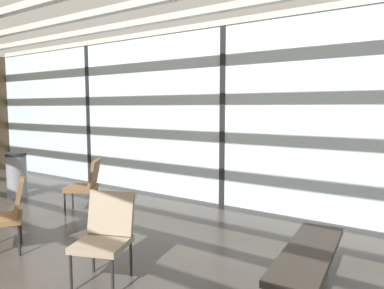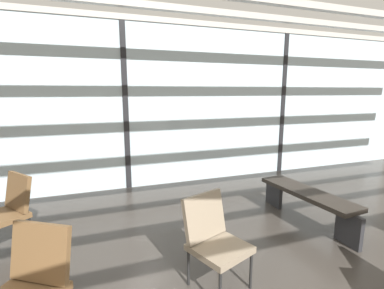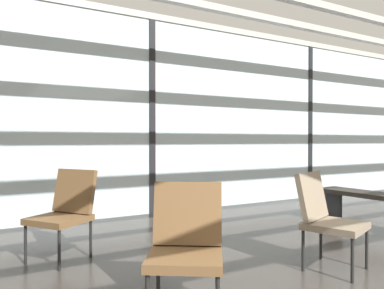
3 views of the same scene
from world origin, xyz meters
name	(u,v)px [view 3 (image 3 of 3)]	position (x,y,z in m)	size (l,w,h in m)	color
glass_curtain_wall	(151,117)	(0.00, 5.20, 1.55)	(14.00, 0.08, 3.09)	silver
window_mullion_1	(151,117)	(0.00, 5.20, 1.55)	(0.10, 0.12, 3.09)	black
window_mullion_2	(309,122)	(3.50, 5.20, 1.55)	(0.10, 0.12, 3.09)	black
parked_airplane	(13,108)	(-1.74, 10.68, 2.04)	(14.53, 4.07, 4.07)	silver
lounge_chair_0	(186,240)	(-1.10, 1.92, 0.49)	(0.69, 0.70, 0.87)	brown
lounge_chair_3	(325,214)	(0.42, 2.08, 0.49)	(0.64, 0.66, 0.87)	#7F705B
lounge_chair_4	(66,208)	(-1.61, 3.52, 0.49)	(0.71, 0.70, 0.87)	brown
waiting_bench	(375,201)	(2.20, 2.81, 0.36)	(0.53, 1.69, 0.47)	#28231E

